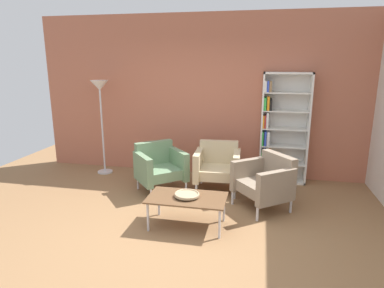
{
  "coord_description": "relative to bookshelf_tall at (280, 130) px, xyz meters",
  "views": [
    {
      "loc": [
        0.97,
        -3.6,
        2.09
      ],
      "look_at": [
        0.04,
        0.84,
        0.95
      ],
      "focal_mm": 31.27,
      "sensor_mm": 36.0,
      "label": 1
    }
  ],
  "objects": [
    {
      "name": "coffee_table_low",
      "position": [
        -1.2,
        -1.99,
        -0.56
      ],
      "size": [
        1.0,
        0.56,
        0.4
      ],
      "color": "brown",
      "rests_on": "ground_plane"
    },
    {
      "name": "decorative_bowl",
      "position": [
        -1.2,
        -1.99,
        -0.49
      ],
      "size": [
        0.32,
        0.32,
        0.05
      ],
      "color": "tan",
      "rests_on": "coffee_table_low"
    },
    {
      "name": "ground_plane",
      "position": [
        -1.29,
        -2.25,
        -0.93
      ],
      "size": [
        8.32,
        8.32,
        0.0
      ],
      "primitive_type": "plane",
      "color": "olive"
    },
    {
      "name": "armchair_near_window",
      "position": [
        -1.91,
        -0.88,
        -0.51
      ],
      "size": [
        0.95,
        0.94,
        0.78
      ],
      "rotation": [
        0.0,
        0.0,
        0.71
      ],
      "color": "slate",
      "rests_on": "ground_plane"
    },
    {
      "name": "brick_back_panel",
      "position": [
        -1.29,
        0.21,
        0.52
      ],
      "size": [
        6.4,
        0.12,
        2.9
      ],
      "primitive_type": "cube",
      "color": "#B2664C",
      "rests_on": "ground_plane"
    },
    {
      "name": "floor_lamp_torchiere",
      "position": [
        -3.21,
        -0.23,
        0.52
      ],
      "size": [
        0.32,
        0.32,
        1.74
      ],
      "color": "silver",
      "rests_on": "ground_plane"
    },
    {
      "name": "bookshelf_tall",
      "position": [
        0.0,
        0.0,
        0.0
      ],
      "size": [
        0.8,
        0.3,
        1.9
      ],
      "color": "silver",
      "rests_on": "ground_plane"
    },
    {
      "name": "armchair_spare_guest",
      "position": [
        -0.99,
        -0.65,
        -0.51
      ],
      "size": [
        0.75,
        0.69,
        0.78
      ],
      "rotation": [
        0.0,
        0.0,
        0.05
      ],
      "color": "#C6B289",
      "rests_on": "ground_plane"
    },
    {
      "name": "armchair_by_bookshelf",
      "position": [
        -0.22,
        -1.21,
        -0.51
      ],
      "size": [
        0.94,
        0.95,
        0.78
      ],
      "rotation": [
        0.0,
        0.0,
        -0.9
      ],
      "color": "gray",
      "rests_on": "ground_plane"
    }
  ]
}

